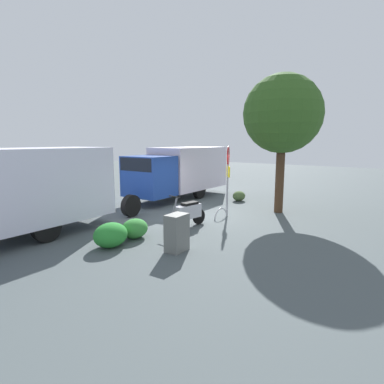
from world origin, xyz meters
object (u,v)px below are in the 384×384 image
object	(u,v)px
box_truck_near	(178,170)
bike_rack_hoop	(221,218)
utility_cabinet	(177,233)
box_truck_far	(8,190)
stop_sign	(228,170)
street_tree	(283,114)
motorcycle	(188,213)

from	to	relation	value
box_truck_near	bike_rack_hoop	world-z (taller)	box_truck_near
bike_rack_hoop	utility_cabinet	bearing A→B (deg)	12.38
box_truck_far	stop_sign	size ratio (longest dim) A/B	2.81
box_truck_far	street_tree	distance (m)	10.41
street_tree	utility_cabinet	bearing A→B (deg)	-5.61
motorcycle	street_tree	distance (m)	5.82
street_tree	bike_rack_hoop	size ratio (longest dim) A/B	6.80
box_truck_near	stop_sign	xyz separation A→B (m)	(2.08, 4.12, 0.36)
motorcycle	street_tree	xyz separation A→B (m)	(-4.18, 1.83, 3.61)
street_tree	bike_rack_hoop	distance (m)	4.99
motorcycle	stop_sign	distance (m)	2.68
box_truck_far	street_tree	bearing A→B (deg)	147.86
utility_cabinet	bike_rack_hoop	world-z (taller)	utility_cabinet
box_truck_near	motorcycle	xyz separation A→B (m)	(4.36, 3.76, -1.02)
motorcycle	stop_sign	world-z (taller)	stop_sign
box_truck_far	box_truck_near	bearing A→B (deg)	-178.56
motorcycle	utility_cabinet	distance (m)	2.49
stop_sign	street_tree	world-z (taller)	street_tree
utility_cabinet	bike_rack_hoop	xyz separation A→B (m)	(-3.99, -0.88, -0.53)
box_truck_far	bike_rack_hoop	xyz separation A→B (m)	(-6.21, 3.81, -1.58)
box_truck_far	stop_sign	bearing A→B (deg)	149.70
box_truck_near	bike_rack_hoop	distance (m)	5.06
box_truck_near	street_tree	distance (m)	6.16
motorcycle	box_truck_far	bearing A→B (deg)	-28.83
box_truck_near	bike_rack_hoop	xyz separation A→B (m)	(2.55, 4.09, -1.54)
motorcycle	street_tree	size ratio (longest dim) A/B	0.31
utility_cabinet	stop_sign	bearing A→B (deg)	-169.24
stop_sign	street_tree	xyz separation A→B (m)	(-1.91, 1.47, 2.23)
box_truck_far	bike_rack_hoop	world-z (taller)	box_truck_far
box_truck_near	stop_sign	bearing A→B (deg)	63.10
box_truck_far	utility_cabinet	bearing A→B (deg)	114.92
street_tree	utility_cabinet	world-z (taller)	street_tree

